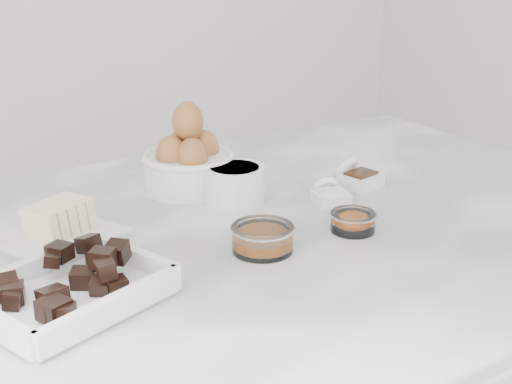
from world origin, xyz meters
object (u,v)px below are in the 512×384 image
(egg_bowl, at_px, (188,161))
(zest_bowl, at_px, (353,221))
(honey_bowl, at_px, (263,238))
(sugar_ramekin, at_px, (234,183))
(salt_spoon, at_px, (330,194))
(butter_plate, at_px, (57,229))
(chocolate_dish, at_px, (70,286))
(vanilla_spoon, at_px, (357,177))

(egg_bowl, xyz_separation_m, zest_bowl, (0.11, -0.27, -0.03))
(honey_bowl, xyz_separation_m, zest_bowl, (0.14, -0.01, -0.00))
(sugar_ramekin, distance_m, honey_bowl, 0.19)
(salt_spoon, bearing_deg, butter_plate, 170.41)
(chocolate_dish, height_order, honey_bowl, chocolate_dish)
(egg_bowl, bearing_deg, salt_spoon, -47.96)
(chocolate_dish, relative_size, honey_bowl, 2.88)
(zest_bowl, height_order, salt_spoon, salt_spoon)
(butter_plate, height_order, honey_bowl, butter_plate)
(vanilla_spoon, bearing_deg, chocolate_dish, -165.11)
(chocolate_dish, height_order, vanilla_spoon, chocolate_dish)
(butter_plate, relative_size, vanilla_spoon, 2.11)
(sugar_ramekin, xyz_separation_m, egg_bowl, (-0.03, 0.09, 0.02))
(butter_plate, height_order, egg_bowl, egg_bowl)
(chocolate_dish, relative_size, sugar_ramekin, 2.58)
(chocolate_dish, xyz_separation_m, butter_plate, (0.04, 0.17, -0.00))
(sugar_ramekin, height_order, honey_bowl, sugar_ramekin)
(chocolate_dish, height_order, egg_bowl, egg_bowl)
(chocolate_dish, bearing_deg, butter_plate, 77.51)
(vanilla_spoon, relative_size, salt_spoon, 1.17)
(chocolate_dish, relative_size, butter_plate, 1.35)
(butter_plate, bearing_deg, egg_bowl, 22.58)
(butter_plate, relative_size, zest_bowl, 2.76)
(sugar_ramekin, height_order, vanilla_spoon, sugar_ramekin)
(zest_bowl, bearing_deg, sugar_ramekin, 113.30)
(chocolate_dish, xyz_separation_m, zest_bowl, (0.40, -0.00, -0.01))
(chocolate_dish, relative_size, salt_spoon, 3.34)
(sugar_ramekin, distance_m, vanilla_spoon, 0.21)
(egg_bowl, bearing_deg, butter_plate, -157.42)
(chocolate_dish, height_order, sugar_ramekin, sugar_ramekin)
(chocolate_dish, xyz_separation_m, honey_bowl, (0.25, 0.01, -0.00))
(chocolate_dish, bearing_deg, zest_bowl, -0.38)
(honey_bowl, distance_m, zest_bowl, 0.14)
(zest_bowl, bearing_deg, chocolate_dish, 179.62)
(salt_spoon, bearing_deg, chocolate_dish, -166.81)
(chocolate_dish, bearing_deg, vanilla_spoon, 14.89)
(vanilla_spoon, bearing_deg, butter_plate, 176.26)
(chocolate_dish, distance_m, salt_spoon, 0.45)
(sugar_ramekin, xyz_separation_m, zest_bowl, (0.08, -0.19, -0.01))
(honey_bowl, height_order, vanilla_spoon, vanilla_spoon)
(chocolate_dish, distance_m, butter_plate, 0.17)
(zest_bowl, height_order, vanilla_spoon, vanilla_spoon)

